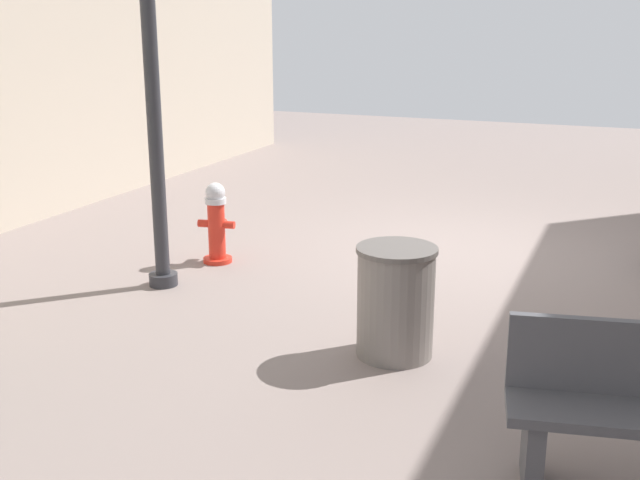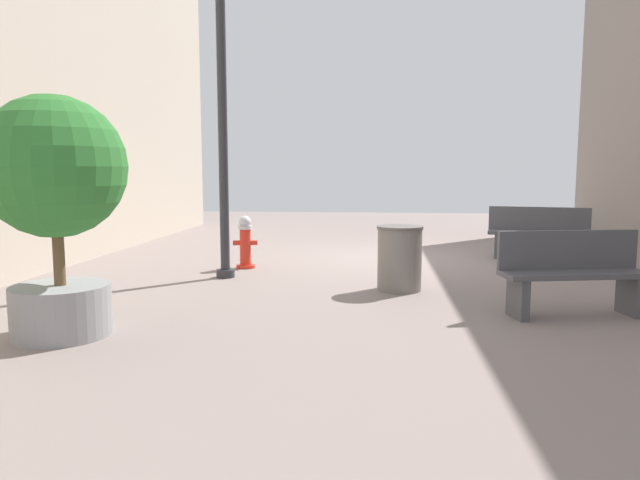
{
  "view_description": "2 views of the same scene",
  "coord_description": "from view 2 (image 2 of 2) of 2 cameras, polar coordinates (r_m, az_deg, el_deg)",
  "views": [
    {
      "loc": [
        -1.76,
        8.42,
        2.55
      ],
      "look_at": [
        0.75,
        2.39,
        0.69
      ],
      "focal_mm": 43.96,
      "sensor_mm": 36.0,
      "label": 1
    },
    {
      "loc": [
        0.21,
        10.84,
        1.63
      ],
      "look_at": [
        1.01,
        2.5,
        0.62
      ],
      "focal_mm": 32.72,
      "sensor_mm": 36.0,
      "label": 2
    }
  ],
  "objects": [
    {
      "name": "bench_near",
      "position": [
        11.42,
        20.59,
        0.75
      ],
      "size": [
        1.83,
        0.82,
        0.95
      ],
      "color": "#4C4C51",
      "rests_on": "ground_plane"
    },
    {
      "name": "fire_hydrant",
      "position": [
        9.79,
        -7.32,
        -0.19
      ],
      "size": [
        0.41,
        0.38,
        0.88
      ],
      "color": "red",
      "rests_on": "ground_plane"
    },
    {
      "name": "ground_plane",
      "position": [
        10.96,
        6.53,
        -1.73
      ],
      "size": [
        23.4,
        23.4,
        0.0
      ],
      "primitive_type": "plane",
      "color": "gray"
    },
    {
      "name": "bench_far",
      "position": [
        7.13,
        23.46,
        -2.87
      ],
      "size": [
        1.7,
        0.76,
        0.95
      ],
      "color": "#4C4C51",
      "rests_on": "ground_plane"
    },
    {
      "name": "trash_bin",
      "position": [
        7.98,
        7.79,
        -1.76
      ],
      "size": [
        0.63,
        0.63,
        0.88
      ],
      "color": "slate",
      "rests_on": "ground_plane"
    },
    {
      "name": "street_lamp",
      "position": [
        8.97,
        -9.57,
        14.27
      ],
      "size": [
        0.36,
        0.36,
        4.58
      ],
      "color": "#2D2D33",
      "rests_on": "ground_plane"
    },
    {
      "name": "planter_tree",
      "position": [
        6.18,
        -24.48,
        4.58
      ],
      "size": [
        1.37,
        1.37,
        2.35
      ],
      "color": "gray",
      "rests_on": "ground_plane"
    }
  ]
}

